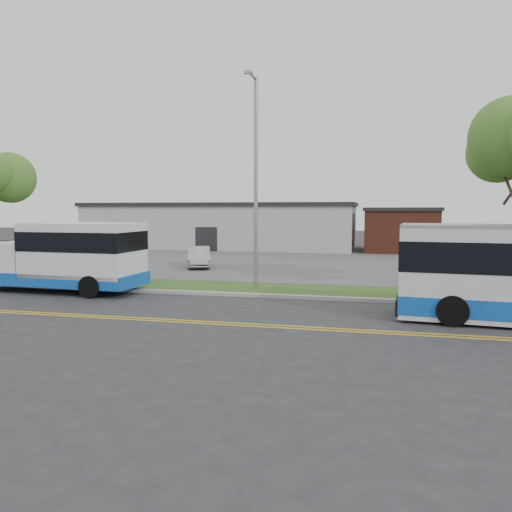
% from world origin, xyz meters
% --- Properties ---
extents(ground, '(140.00, 140.00, 0.00)m').
position_xyz_m(ground, '(0.00, 0.00, 0.00)').
color(ground, '#28282B').
rests_on(ground, ground).
extents(lane_line_north, '(70.00, 0.12, 0.01)m').
position_xyz_m(lane_line_north, '(0.00, -3.85, 0.01)').
color(lane_line_north, gold).
rests_on(lane_line_north, ground).
extents(lane_line_south, '(70.00, 0.12, 0.01)m').
position_xyz_m(lane_line_south, '(0.00, -4.15, 0.01)').
color(lane_line_south, gold).
rests_on(lane_line_south, ground).
extents(curb, '(80.00, 0.30, 0.15)m').
position_xyz_m(curb, '(0.00, 1.10, 0.07)').
color(curb, '#9E9B93').
rests_on(curb, ground).
extents(verge, '(80.00, 3.30, 0.10)m').
position_xyz_m(verge, '(0.00, 2.90, 0.05)').
color(verge, '#2C4818').
rests_on(verge, ground).
extents(parking_lot, '(80.00, 25.00, 0.10)m').
position_xyz_m(parking_lot, '(0.00, 17.00, 0.05)').
color(parking_lot, '#4C4C4F').
rests_on(parking_lot, ground).
extents(commercial_building, '(25.40, 10.40, 4.35)m').
position_xyz_m(commercial_building, '(-6.00, 27.00, 2.18)').
color(commercial_building, '#9E9E99').
rests_on(commercial_building, ground).
extents(brick_wing, '(6.30, 7.30, 3.90)m').
position_xyz_m(brick_wing, '(10.50, 26.00, 1.96)').
color(brick_wing, brown).
rests_on(brick_wing, ground).
extents(streetlight_near, '(0.35, 1.53, 9.50)m').
position_xyz_m(streetlight_near, '(3.00, 2.73, 5.23)').
color(streetlight_near, gray).
rests_on(streetlight_near, verge).
extents(shuttle_bus, '(8.29, 3.06, 3.13)m').
position_xyz_m(shuttle_bus, '(-5.23, 0.57, 1.67)').
color(shuttle_bus, '#0F4CAC').
rests_on(shuttle_bus, ground).
extents(pedestrian, '(0.62, 0.41, 1.69)m').
position_xyz_m(pedestrian, '(-6.93, 4.00, 0.94)').
color(pedestrian, black).
rests_on(pedestrian, verge).
extents(parked_car_a, '(2.64, 4.16, 1.29)m').
position_xyz_m(parked_car_a, '(-2.46, 10.26, 0.75)').
color(parked_car_a, '#B0B2B8').
rests_on(parked_car_a, parking_lot).
extents(parked_car_b, '(2.48, 5.09, 1.43)m').
position_xyz_m(parked_car_b, '(-16.22, 15.20, 0.81)').
color(parked_car_b, silver).
rests_on(parked_car_b, parking_lot).
extents(grocery_bag_left, '(0.32, 0.32, 0.32)m').
position_xyz_m(grocery_bag_left, '(-7.23, 3.75, 0.26)').
color(grocery_bag_left, white).
rests_on(grocery_bag_left, verge).
extents(grocery_bag_right, '(0.32, 0.32, 0.32)m').
position_xyz_m(grocery_bag_right, '(-6.63, 4.25, 0.26)').
color(grocery_bag_right, white).
rests_on(grocery_bag_right, verge).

